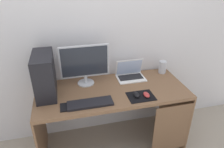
% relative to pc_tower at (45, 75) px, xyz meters
% --- Properties ---
extents(ground_plane, '(8.00, 8.00, 0.00)m').
position_rel_pc_tower_xyz_m(ground_plane, '(0.65, -0.08, -0.98)').
color(ground_plane, '#9E9384').
extents(wall_back, '(4.00, 0.05, 2.60)m').
position_rel_pc_tower_xyz_m(wall_back, '(0.65, 0.30, 0.33)').
color(wall_back, silver).
rests_on(wall_back, ground_plane).
extents(desk, '(1.55, 0.67, 0.77)m').
position_rel_pc_tower_xyz_m(desk, '(0.66, -0.09, -0.36)').
color(desk, brown).
rests_on(desk, ground_plane).
extents(pc_tower, '(0.19, 0.41, 0.42)m').
position_rel_pc_tower_xyz_m(pc_tower, '(0.00, 0.00, 0.00)').
color(pc_tower, black).
rests_on(pc_tower, desk).
extents(monitor, '(0.51, 0.18, 0.44)m').
position_rel_pc_tower_xyz_m(monitor, '(0.40, 0.10, 0.03)').
color(monitor, '#B7BCC6').
rests_on(monitor, desk).
extents(laptop, '(0.31, 0.21, 0.21)m').
position_rel_pc_tower_xyz_m(laptop, '(0.91, 0.12, -0.17)').
color(laptop, white).
rests_on(laptop, desk).
extents(speaker, '(0.09, 0.09, 0.15)m').
position_rel_pc_tower_xyz_m(speaker, '(1.32, 0.15, -0.14)').
color(speaker, '#B7BCC6').
rests_on(speaker, desk).
extents(keyboard, '(0.42, 0.14, 0.02)m').
position_rel_pc_tower_xyz_m(keyboard, '(0.39, -0.28, -0.20)').
color(keyboard, black).
rests_on(keyboard, desk).
extents(mousepad, '(0.26, 0.20, 0.00)m').
position_rel_pc_tower_xyz_m(mousepad, '(0.89, -0.27, -0.21)').
color(mousepad, black).
rests_on(mousepad, desk).
extents(mouse_left, '(0.06, 0.10, 0.03)m').
position_rel_pc_tower_xyz_m(mouse_left, '(0.84, -0.26, -0.19)').
color(mouse_left, black).
rests_on(mouse_left, mousepad).
extents(mouse_right, '(0.06, 0.10, 0.03)m').
position_rel_pc_tower_xyz_m(mouse_right, '(0.94, -0.29, -0.19)').
color(mouse_right, '#B23333').
rests_on(mouse_right, mousepad).
extents(cell_phone, '(0.07, 0.13, 0.01)m').
position_rel_pc_tower_xyz_m(cell_phone, '(0.15, -0.28, -0.21)').
color(cell_phone, black).
rests_on(cell_phone, desk).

